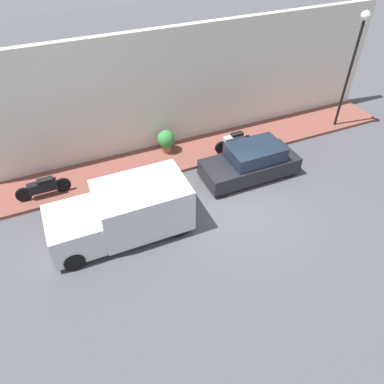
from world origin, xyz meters
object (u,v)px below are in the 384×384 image
(parked_car, at_px, (251,162))
(delivery_van, at_px, (122,213))
(scooter_silver, at_px, (234,141))
(streetlamp, at_px, (356,50))
(motorcycle_black, at_px, (43,187))
(potted_plant, at_px, (166,140))

(parked_car, xyz_separation_m, delivery_van, (-1.08, 5.75, 0.28))
(parked_car, relative_size, scooter_silver, 2.14)
(scooter_silver, bearing_deg, streetlamp, -90.78)
(delivery_van, relative_size, motorcycle_black, 2.31)
(parked_car, bearing_deg, streetlamp, -73.53)
(streetlamp, xyz_separation_m, potted_plant, (1.16, 8.62, -3.16))
(delivery_van, bearing_deg, motorcycle_black, 38.06)
(parked_car, xyz_separation_m, motorcycle_black, (1.94, 8.11, -0.11))
(scooter_silver, bearing_deg, potted_plant, 69.44)
(motorcycle_black, relative_size, potted_plant, 1.98)
(delivery_van, xyz_separation_m, motorcycle_black, (3.02, 2.36, -0.39))
(streetlamp, bearing_deg, parked_car, 106.47)
(delivery_van, height_order, motorcycle_black, delivery_van)
(delivery_van, relative_size, potted_plant, 4.58)
(streetlamp, bearing_deg, delivery_van, 103.63)
(parked_car, distance_m, potted_plant, 3.95)
(potted_plant, bearing_deg, streetlamp, -97.65)
(scooter_silver, distance_m, potted_plant, 3.08)
(delivery_van, relative_size, scooter_silver, 2.57)
(parked_car, height_order, potted_plant, parked_car)
(scooter_silver, bearing_deg, delivery_van, 116.06)
(scooter_silver, xyz_separation_m, streetlamp, (-0.08, -5.74, 3.31))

